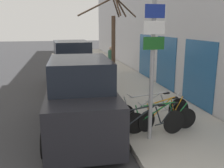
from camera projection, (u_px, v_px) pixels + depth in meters
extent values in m
plane|color=#333335|center=(74.00, 86.00, 12.89)|extent=(80.00, 80.00, 0.00)
cube|color=#ADA89E|center=(112.00, 73.00, 16.06)|extent=(3.20, 32.00, 0.15)
cube|color=#BCBCC1|center=(139.00, 22.00, 15.68)|extent=(0.20, 32.00, 6.50)
cube|color=#26598C|center=(198.00, 74.00, 8.98)|extent=(0.03, 2.08, 2.38)
cube|color=#26598C|center=(166.00, 63.00, 11.71)|extent=(0.03, 2.08, 2.38)
cube|color=#26598C|center=(145.00, 56.00, 14.44)|extent=(0.03, 2.08, 2.38)
cylinder|color=#939399|center=(152.00, 73.00, 6.12)|extent=(0.10, 0.10, 3.51)
cube|color=navy|center=(155.00, 11.00, 5.73)|extent=(0.49, 0.02, 0.31)
cube|color=white|center=(154.00, 28.00, 5.82)|extent=(0.51, 0.02, 0.31)
cube|color=#19591E|center=(154.00, 43.00, 5.90)|extent=(0.52, 0.02, 0.30)
cylinder|color=black|center=(116.00, 133.00, 6.09)|extent=(0.66, 0.17, 0.66)
cylinder|color=black|center=(174.00, 122.00, 6.76)|extent=(0.66, 0.17, 0.66)
cylinder|color=black|center=(139.00, 117.00, 6.27)|extent=(0.96, 0.23, 0.55)
cylinder|color=black|center=(143.00, 108.00, 6.25)|extent=(1.11, 0.26, 0.09)
cylinder|color=black|center=(158.00, 115.00, 6.49)|extent=(0.21, 0.08, 0.48)
cylinder|color=black|center=(165.00, 123.00, 6.64)|extent=(0.60, 0.15, 0.08)
cylinder|color=black|center=(168.00, 114.00, 6.62)|extent=(0.45, 0.12, 0.53)
cylinder|color=black|center=(119.00, 121.00, 6.06)|extent=(0.21, 0.07, 0.57)
cube|color=black|center=(161.00, 105.00, 6.47)|extent=(0.21, 0.12, 0.04)
cylinder|color=#99999E|center=(122.00, 110.00, 6.03)|extent=(0.11, 0.44, 0.02)
cylinder|color=black|center=(135.00, 123.00, 6.75)|extent=(0.60, 0.06, 0.60)
cylinder|color=black|center=(186.00, 118.00, 7.10)|extent=(0.60, 0.06, 0.60)
cylinder|color=#197233|center=(155.00, 112.00, 6.82)|extent=(0.86, 0.06, 0.50)
cylinder|color=#197233|center=(158.00, 104.00, 6.79)|extent=(0.99, 0.07, 0.08)
cylinder|color=#197233|center=(172.00, 111.00, 6.94)|extent=(0.19, 0.04, 0.43)
cylinder|color=#197233|center=(178.00, 118.00, 7.04)|extent=(0.54, 0.05, 0.07)
cylinder|color=#197233|center=(180.00, 111.00, 7.01)|extent=(0.40, 0.04, 0.48)
cylinder|color=#197233|center=(138.00, 114.00, 6.71)|extent=(0.18, 0.04, 0.52)
cube|color=black|center=(175.00, 103.00, 6.91)|extent=(0.20, 0.09, 0.04)
cylinder|color=#99999E|center=(141.00, 105.00, 6.67)|extent=(0.04, 0.44, 0.02)
cylinder|color=black|center=(147.00, 121.00, 6.89)|extent=(0.56, 0.28, 0.60)
cylinder|color=black|center=(182.00, 111.00, 7.74)|extent=(0.56, 0.28, 0.60)
cylinder|color=orange|center=(161.00, 108.00, 7.15)|extent=(0.78, 0.37, 0.50)
cylinder|color=orange|center=(163.00, 100.00, 7.14)|extent=(0.91, 0.43, 0.08)
cylinder|color=orange|center=(173.00, 106.00, 7.43)|extent=(0.18, 0.11, 0.43)
cylinder|color=orange|center=(176.00, 112.00, 7.59)|extent=(0.49, 0.24, 0.07)
cylinder|color=orange|center=(178.00, 105.00, 7.58)|extent=(0.37, 0.19, 0.48)
cylinder|color=orange|center=(149.00, 112.00, 6.87)|extent=(0.18, 0.10, 0.52)
cube|color=black|center=(175.00, 98.00, 7.42)|extent=(0.22, 0.15, 0.04)
cylinder|color=#99999E|center=(151.00, 103.00, 6.86)|extent=(0.20, 0.41, 0.02)
cylinder|color=black|center=(124.00, 116.00, 7.17)|extent=(0.69, 0.13, 0.69)
cylinder|color=black|center=(178.00, 109.00, 7.79)|extent=(0.69, 0.13, 0.69)
cylinder|color=#B7B7BC|center=(146.00, 103.00, 7.33)|extent=(1.03, 0.19, 0.57)
cylinder|color=#B7B7BC|center=(149.00, 95.00, 7.30)|extent=(1.19, 0.21, 0.09)
cylinder|color=#B7B7BC|center=(163.00, 102.00, 7.53)|extent=(0.22, 0.07, 0.50)
cylinder|color=#B7B7BC|center=(169.00, 109.00, 7.67)|extent=(0.65, 0.12, 0.08)
cylinder|color=#B7B7BC|center=(172.00, 101.00, 7.65)|extent=(0.48, 0.10, 0.55)
cylinder|color=#B7B7BC|center=(127.00, 106.00, 7.13)|extent=(0.22, 0.06, 0.60)
cube|color=black|center=(166.00, 93.00, 7.51)|extent=(0.21, 0.11, 0.04)
cylinder|color=#99999E|center=(130.00, 96.00, 7.10)|extent=(0.09, 0.44, 0.02)
cube|color=black|center=(81.00, 105.00, 7.24)|extent=(1.90, 4.69, 1.21)
cube|color=black|center=(80.00, 72.00, 6.84)|extent=(1.66, 2.46, 0.77)
cylinder|color=black|center=(53.00, 106.00, 8.57)|extent=(0.24, 0.66, 0.65)
cylinder|color=black|center=(104.00, 103.00, 8.88)|extent=(0.24, 0.66, 0.65)
cylinder|color=black|center=(46.00, 144.00, 5.82)|extent=(0.24, 0.66, 0.65)
cylinder|color=black|center=(121.00, 139.00, 6.12)|extent=(0.24, 0.66, 0.65)
cube|color=gray|center=(72.00, 71.00, 12.38)|extent=(2.02, 4.75, 1.31)
cube|color=black|center=(72.00, 50.00, 11.96)|extent=(1.71, 2.51, 0.83)
cylinder|color=black|center=(53.00, 76.00, 13.64)|extent=(0.26, 0.65, 0.64)
cylinder|color=black|center=(85.00, 75.00, 14.08)|extent=(0.26, 0.65, 0.64)
cylinder|color=black|center=(56.00, 89.00, 10.92)|extent=(0.26, 0.65, 0.64)
cylinder|color=black|center=(95.00, 87.00, 11.36)|extent=(0.26, 0.65, 0.64)
cylinder|color=#4C3D2D|center=(113.00, 67.00, 15.36)|extent=(0.15, 0.15, 0.79)
cylinder|color=#4C3D2D|center=(109.00, 67.00, 15.37)|extent=(0.15, 0.15, 0.79)
cylinder|color=#33664C|center=(111.00, 55.00, 15.20)|extent=(0.36, 0.36, 0.63)
sphere|color=tan|center=(111.00, 48.00, 15.11)|extent=(0.21, 0.21, 0.21)
cylinder|color=#4C3828|center=(113.00, 60.00, 9.44)|extent=(0.15, 0.15, 3.23)
cylinder|color=#4C3828|center=(95.00, 7.00, 8.98)|extent=(1.32, 0.30, 0.68)
cylinder|color=#4C3828|center=(117.00, 3.00, 8.75)|extent=(0.22, 0.56, 0.85)
cylinder|color=#4C3828|center=(120.00, 5.00, 9.28)|extent=(0.67, 0.58, 0.83)
cylinder|color=#4C3828|center=(116.00, 9.00, 9.39)|extent=(0.44, 0.78, 0.60)
cylinder|color=#4C3828|center=(125.00, 7.00, 9.50)|extent=(1.15, 0.91, 0.75)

